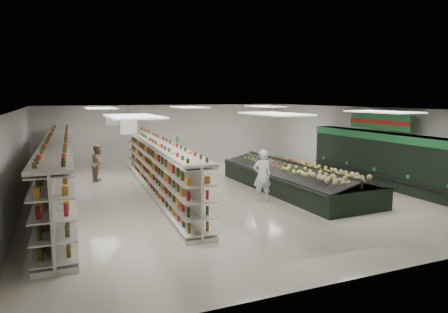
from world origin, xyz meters
name	(u,v)px	position (x,y,z in m)	size (l,w,h in m)	color
floor	(222,192)	(0.00, 0.00, 0.00)	(16.00, 16.00, 0.00)	beige
ceiling	(222,109)	(0.00, 0.00, 3.20)	(14.00, 16.00, 0.02)	white
wall_back	(168,133)	(0.00, 8.00, 1.60)	(14.00, 0.02, 3.20)	silver
wall_front	(374,200)	(0.00, -8.00, 1.60)	(14.00, 0.02, 3.20)	silver
wall_left	(17,162)	(-7.00, 0.00, 1.60)	(0.02, 16.00, 3.20)	silver
wall_right	(366,143)	(7.00, 0.00, 1.60)	(0.02, 16.00, 3.20)	silver
produce_wall_case	(382,156)	(6.53, -1.50, 1.24)	(0.93, 8.00, 2.20)	black
aisle_sign_near	(129,127)	(-3.80, -2.00, 2.75)	(0.52, 0.06, 0.75)	white
aisle_sign_far	(112,120)	(-3.80, 2.00, 2.75)	(0.52, 0.06, 0.75)	white
hortifruti_banner	(379,122)	(6.25, -1.50, 2.65)	(0.12, 3.20, 0.95)	#1E7234
gondola_left	(60,173)	(-5.78, 0.78, 1.01)	(1.31, 12.67, 2.19)	silver
gondola_center	(158,169)	(-2.31, 0.80, 0.92)	(1.35, 11.60, 2.01)	silver
produce_island	(294,178)	(2.70, -0.87, 0.50)	(2.93, 7.51, 1.11)	black
soda_endcap	(167,155)	(-0.68, 5.67, 0.74)	(1.35, 1.07, 1.52)	#A81A13
shopper_main	(262,176)	(0.76, -1.88, 0.92)	(0.67, 0.44, 1.84)	white
shopper_background	(99,163)	(-4.20, 3.91, 0.81)	(0.78, 0.48, 1.61)	tan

